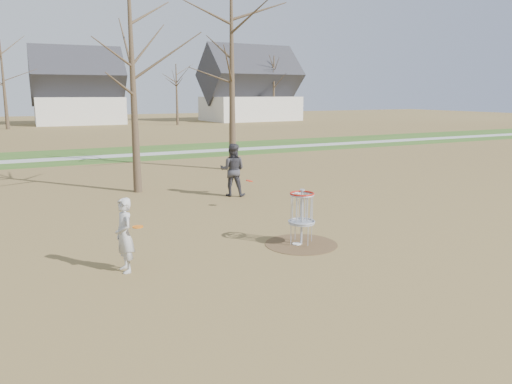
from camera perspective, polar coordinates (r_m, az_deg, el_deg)
ground at (r=12.47m, az=5.18°, el=-5.97°), size 160.00×160.00×0.00m
green_band at (r=31.94m, az=-15.12°, el=4.24°), size 160.00×8.00×0.01m
footpath at (r=30.97m, az=-14.74°, el=4.07°), size 160.00×1.50×0.01m
dirt_circle at (r=12.46m, az=5.18°, el=-5.95°), size 1.80×1.80×0.01m
player_standing at (r=10.72m, az=-14.81°, el=-4.80°), size 0.44×0.61×1.57m
player_throwing at (r=18.05m, az=-2.69°, el=2.54°), size 1.17×1.10×1.91m
disc_grounded at (r=12.42m, az=4.67°, el=-5.93°), size 0.22×0.22×0.02m
discs_in_play at (r=13.25m, az=-5.47°, el=-0.65°), size 4.81×4.43×0.11m
disc_golf_basket at (r=12.23m, az=5.26°, el=-1.87°), size 0.64×0.64×1.35m
bare_trees at (r=46.62m, az=-17.09°, el=12.80°), size 52.62×44.98×9.00m
houses_row at (r=63.55m, az=-17.34°, el=10.59°), size 56.51×10.01×7.26m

